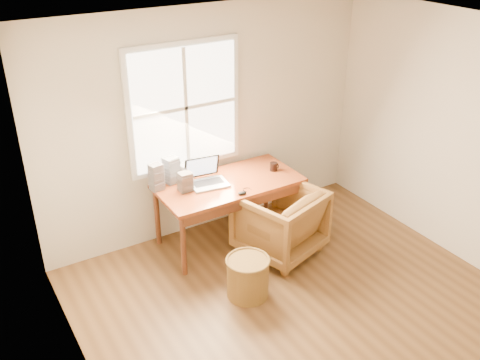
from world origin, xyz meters
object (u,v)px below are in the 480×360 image
object	(u,v)px
desk	(229,183)
cd_stack_a	(171,170)
wicker_stool	(248,278)
laptop	(209,173)
coffee_mug	(274,167)
armchair	(280,221)

from	to	relation	value
desk	cd_stack_a	world-z (taller)	cd_stack_a
desk	wicker_stool	size ratio (longest dim) A/B	3.87
laptop	coffee_mug	world-z (taller)	laptop
armchair	cd_stack_a	size ratio (longest dim) A/B	2.74
armchair	coffee_mug	world-z (taller)	coffee_mug
coffee_mug	cd_stack_a	size ratio (longest dim) A/B	0.32
armchair	wicker_stool	world-z (taller)	armchair
armchair	coffee_mug	xyz separation A→B (m)	(0.23, 0.47, 0.42)
armchair	laptop	size ratio (longest dim) A/B	2.04
armchair	cd_stack_a	bearing A→B (deg)	-59.03
wicker_stool	coffee_mug	xyz separation A→B (m)	(0.94, 0.95, 0.59)
laptop	cd_stack_a	distance (m)	0.42
desk	coffee_mug	bearing A→B (deg)	-2.01
armchair	laptop	distance (m)	0.94
wicker_stool	coffee_mug	size ratio (longest dim) A/B	4.24
desk	coffee_mug	distance (m)	0.59
desk	wicker_stool	distance (m)	1.16
wicker_stool	laptop	xyz separation A→B (m)	(0.13, 1.01, 0.69)
laptop	coffee_mug	distance (m)	0.82
wicker_stool	coffee_mug	bearing A→B (deg)	45.43
cd_stack_a	armchair	bearing A→B (deg)	-42.14
armchair	wicker_stool	size ratio (longest dim) A/B	2.02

